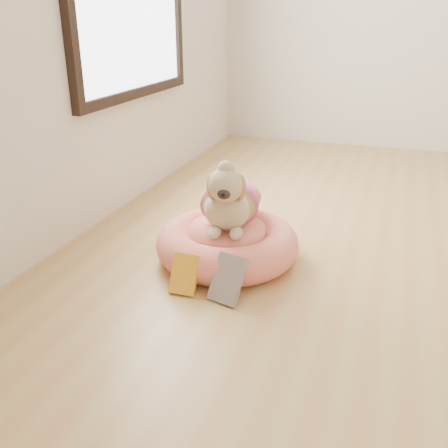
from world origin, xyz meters
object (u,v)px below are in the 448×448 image
(dog, at_px, (230,189))
(book_white, at_px, (228,279))
(pet_bed, at_px, (227,244))
(book_yellow, at_px, (184,274))

(dog, xyz_separation_m, book_white, (0.12, -0.37, -0.27))
(pet_bed, distance_m, dog, 0.28)
(pet_bed, height_order, dog, dog)
(pet_bed, height_order, book_white, book_white)
(dog, bearing_deg, book_white, -84.35)
(pet_bed, distance_m, book_yellow, 0.36)
(pet_bed, relative_size, book_white, 3.34)
(dog, distance_m, book_yellow, 0.47)
(dog, relative_size, book_white, 2.38)
(pet_bed, distance_m, book_white, 0.37)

